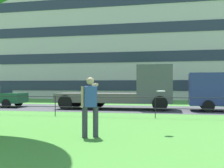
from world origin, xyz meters
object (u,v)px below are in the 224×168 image
flatbed_truck_far_right (132,90)px  person_thrower (90,105)px  frisbee (161,91)px  apartment_building_background (97,26)px

flatbed_truck_far_right → person_thrower: bearing=-88.6°
person_thrower → frisbee: 2.31m
person_thrower → frisbee: (1.99, 1.12, 0.38)m
person_thrower → frisbee: size_ratio=5.95×
person_thrower → flatbed_truck_far_right: 10.03m
flatbed_truck_far_right → apartment_building_background: bearing=111.5°
apartment_building_background → flatbed_truck_far_right: bearing=-68.5°
flatbed_truck_far_right → apartment_building_background: (-7.16, 18.15, 8.02)m
frisbee → flatbed_truck_far_right: size_ratio=0.04×
person_thrower → flatbed_truck_far_right: flatbed_truck_far_right is taller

